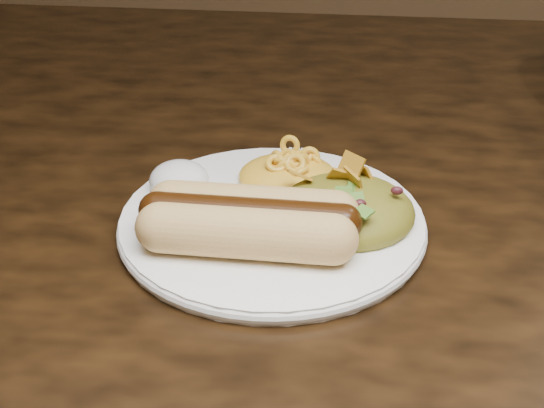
# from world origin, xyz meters

# --- Properties ---
(table) EXTENTS (1.60, 0.90, 0.75)m
(table) POSITION_xyz_m (0.00, 0.00, 0.66)
(table) COLOR black
(table) RESTS_ON floor
(plate) EXTENTS (0.26, 0.26, 0.01)m
(plate) POSITION_xyz_m (-0.11, -0.09, 0.76)
(plate) COLOR white
(plate) RESTS_ON table
(hotdog) EXTENTS (0.13, 0.07, 0.03)m
(hotdog) POSITION_xyz_m (-0.12, -0.13, 0.78)
(hotdog) COLOR #F6CF69
(hotdog) RESTS_ON plate
(mac_and_cheese) EXTENTS (0.09, 0.09, 0.03)m
(mac_and_cheese) POSITION_xyz_m (-0.10, -0.04, 0.78)
(mac_and_cheese) COLOR yellow
(mac_and_cheese) RESTS_ON plate
(sour_cream) EXTENTS (0.05, 0.05, 0.03)m
(sour_cream) POSITION_xyz_m (-0.18, -0.06, 0.78)
(sour_cream) COLOR white
(sour_cream) RESTS_ON plate
(taco_salad) EXTENTS (0.10, 0.09, 0.04)m
(taco_salad) POSITION_xyz_m (-0.06, -0.09, 0.78)
(taco_salad) COLOR #9F6622
(taco_salad) RESTS_ON plate
(fork) EXTENTS (0.07, 0.15, 0.00)m
(fork) POSITION_xyz_m (-0.10, -0.04, 0.75)
(fork) COLOR white
(fork) RESTS_ON table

